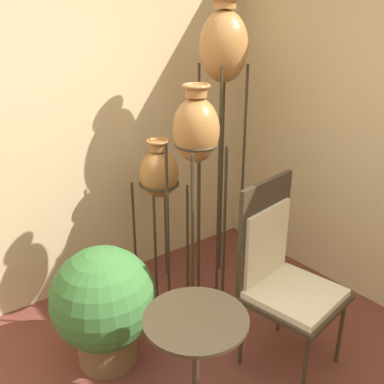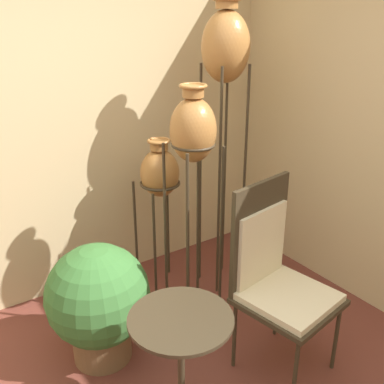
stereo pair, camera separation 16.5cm
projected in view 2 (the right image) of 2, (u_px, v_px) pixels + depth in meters
wall_back at (46, 121)px, 3.11m from camera, size 7.61×0.06×2.70m
vase_stand_tall at (226, 53)px, 3.02m from camera, size 0.33×0.33×2.14m
vase_stand_medium at (193, 136)px, 2.70m from camera, size 0.28×0.28×1.67m
vase_stand_short at (160, 175)px, 3.26m from camera, size 0.31×0.31×1.22m
chair at (276, 273)px, 2.63m from camera, size 0.58×0.59×1.17m
side_table at (181, 352)px, 2.16m from camera, size 0.50×0.50×0.74m
potted_plant at (98, 300)px, 2.74m from camera, size 0.64×0.64×0.78m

